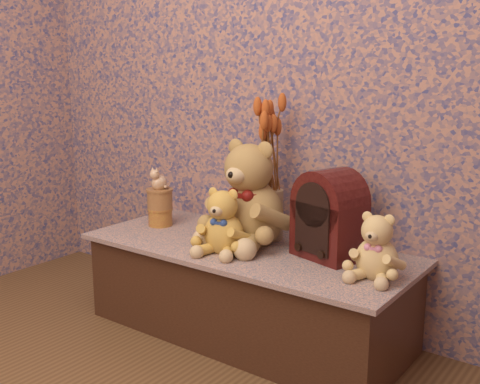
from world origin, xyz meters
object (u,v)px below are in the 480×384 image
(cathedral_radio, at_px, (330,214))
(cat_figurine, at_px, (159,178))
(biscuit_tin_lower, at_px, (160,217))
(teddy_large, at_px, (252,188))
(teddy_medium, at_px, (224,218))
(ceramic_vase, at_px, (268,214))
(teddy_small, at_px, (378,243))

(cathedral_radio, relative_size, cat_figurine, 3.22)
(biscuit_tin_lower, bearing_deg, teddy_large, 3.98)
(teddy_large, height_order, cathedral_radio, teddy_large)
(teddy_large, distance_m, teddy_medium, 0.19)
(biscuit_tin_lower, height_order, cat_figurine, cat_figurine)
(teddy_medium, height_order, biscuit_tin_lower, teddy_medium)
(teddy_large, bearing_deg, ceramic_vase, 77.46)
(cathedral_radio, height_order, biscuit_tin_lower, cathedral_radio)
(teddy_large, relative_size, cat_figurine, 4.33)
(teddy_small, distance_m, biscuit_tin_lower, 1.11)
(teddy_large, height_order, cat_figurine, teddy_large)
(cat_figurine, bearing_deg, cathedral_radio, 7.65)
(cathedral_radio, distance_m, ceramic_vase, 0.35)
(teddy_small, bearing_deg, biscuit_tin_lower, 175.34)
(teddy_large, xyz_separation_m, teddy_small, (0.60, -0.08, -0.11))
(teddy_large, xyz_separation_m, teddy_medium, (-0.02, -0.17, -0.10))
(cathedral_radio, relative_size, ceramic_vase, 1.63)
(cathedral_radio, height_order, ceramic_vase, cathedral_radio)
(cathedral_radio, bearing_deg, biscuit_tin_lower, -160.99)
(teddy_large, xyz_separation_m, biscuit_tin_lower, (-0.50, -0.04, -0.20))
(teddy_small, relative_size, biscuit_tin_lower, 2.26)
(teddy_medium, xyz_separation_m, biscuit_tin_lower, (-0.49, 0.13, -0.10))
(teddy_small, distance_m, ceramic_vase, 0.60)
(biscuit_tin_lower, bearing_deg, teddy_medium, -15.27)
(ceramic_vase, distance_m, cat_figurine, 0.55)
(teddy_small, height_order, ceramic_vase, teddy_small)
(teddy_medium, relative_size, biscuit_tin_lower, 2.51)
(biscuit_tin_lower, bearing_deg, teddy_small, -2.28)
(teddy_small, bearing_deg, cathedral_radio, 155.14)
(ceramic_vase, bearing_deg, teddy_medium, -98.44)
(teddy_large, distance_m, teddy_small, 0.62)
(teddy_large, height_order, teddy_medium, teddy_large)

